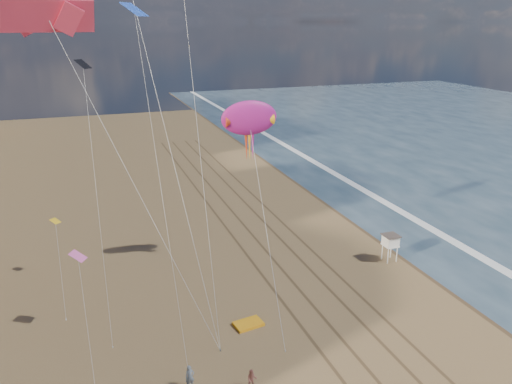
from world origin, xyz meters
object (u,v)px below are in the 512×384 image
grounded_kite (248,324)px  kite_flyer_a (190,377)px  kite_flyer_b (252,379)px  lifeguard_stand (391,241)px  show_kite (249,118)px

grounded_kite → kite_flyer_a: (-6.39, -5.93, 0.76)m
grounded_kite → kite_flyer_b: size_ratio=1.58×
lifeguard_stand → show_kite: (-14.59, 4.47, 13.48)m
kite_flyer_a → kite_flyer_b: size_ratio=1.17×
lifeguard_stand → kite_flyer_b: lifeguard_stand is taller
kite_flyer_b → show_kite: bearing=90.4°
grounded_kite → show_kite: bearing=61.6°
kite_flyer_a → kite_flyer_b: 4.42m
show_kite → kite_flyer_b: bearing=-108.5°
kite_flyer_a → grounded_kite: bearing=42.1°
kite_flyer_a → show_kite: bearing=57.9°
kite_flyer_b → kite_flyer_a: bearing=178.6°
kite_flyer_b → lifeguard_stand: bearing=52.9°
grounded_kite → show_kite: (3.93, 11.04, 15.68)m
lifeguard_stand → kite_flyer_b: 25.10m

